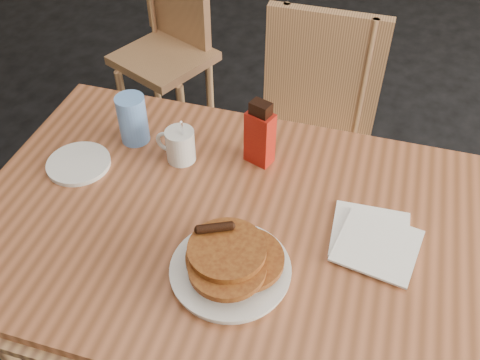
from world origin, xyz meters
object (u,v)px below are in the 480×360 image
object	(u,v)px
main_table	(227,231)
syrup_bottle	(260,135)
chair_main_far	(312,120)
chair_wall_extra	(170,32)
coffee_mug	(180,145)
blue_tumbler	(133,119)
pancake_plate	(230,264)

from	to	relation	value
main_table	syrup_bottle	distance (m)	0.25
chair_main_far	chair_wall_extra	xyz separation A→B (m)	(-0.78, 0.45, -0.04)
chair_main_far	coffee_mug	bearing A→B (deg)	-115.60
chair_wall_extra	blue_tumbler	world-z (taller)	blue_tumbler
pancake_plate	blue_tumbler	xyz separation A→B (m)	(-0.41, 0.31, 0.04)
pancake_plate	chair_main_far	bearing A→B (deg)	93.13
chair_main_far	pancake_plate	xyz separation A→B (m)	(0.05, -0.85, 0.25)
main_table	chair_main_far	xyz separation A→B (m)	(0.02, 0.72, -0.18)
chair_main_far	syrup_bottle	size ratio (longest dim) A/B	4.94
coffee_mug	blue_tumbler	size ratio (longest dim) A/B	1.04
pancake_plate	coffee_mug	world-z (taller)	coffee_mug
coffee_mug	syrup_bottle	size ratio (longest dim) A/B	0.77
coffee_mug	blue_tumbler	bearing A→B (deg)	176.21
chair_wall_extra	coffee_mug	distance (m)	1.20
main_table	pancake_plate	distance (m)	0.17
pancake_plate	coffee_mug	size ratio (longest dim) A/B	1.83
syrup_bottle	blue_tumbler	bearing A→B (deg)	-158.12
main_table	syrup_bottle	xyz separation A→B (m)	(-0.00, 0.22, 0.13)
main_table	chair_wall_extra	size ratio (longest dim) A/B	1.59
chair_main_far	chair_wall_extra	size ratio (longest dim) A/B	1.08
main_table	blue_tumbler	bearing A→B (deg)	152.38
main_table	pancake_plate	bearing A→B (deg)	-64.52
coffee_mug	blue_tumbler	world-z (taller)	coffee_mug
main_table	coffee_mug	distance (m)	0.26
chair_wall_extra	pancake_plate	xyz separation A→B (m)	(0.83, -1.30, 0.29)
syrup_bottle	chair_main_far	bearing A→B (deg)	102.51
coffee_mug	blue_tumbler	xyz separation A→B (m)	(-0.15, 0.03, 0.02)
main_table	coffee_mug	size ratio (longest dim) A/B	9.41
chair_main_far	blue_tumbler	world-z (taller)	chair_main_far
coffee_mug	syrup_bottle	xyz separation A→B (m)	(0.19, 0.07, 0.04)
pancake_plate	blue_tumbler	distance (m)	0.51
blue_tumbler	pancake_plate	bearing A→B (deg)	-37.80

